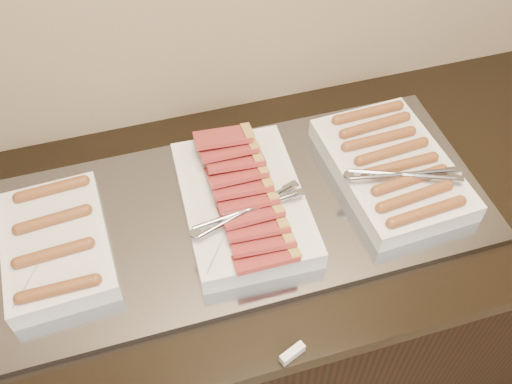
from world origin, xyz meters
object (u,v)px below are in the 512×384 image
(counter, at_px, (239,309))
(dish_right, at_px, (392,167))
(dish_center, at_px, (243,201))
(dish_left, at_px, (56,244))
(warming_tray, at_px, (227,215))

(counter, relative_size, dish_right, 5.14)
(dish_center, bearing_deg, dish_left, -178.31)
(warming_tray, bearing_deg, dish_left, 180.00)
(counter, distance_m, dish_right, 0.63)
(dish_center, height_order, dish_right, dish_center)
(counter, height_order, warming_tray, warming_tray)
(warming_tray, height_order, dish_left, dish_left)
(warming_tray, xyz_separation_m, dish_right, (0.41, -0.00, 0.04))
(warming_tray, relative_size, dish_center, 2.85)
(warming_tray, xyz_separation_m, dish_left, (-0.37, 0.00, 0.04))
(dish_center, bearing_deg, counter, 174.07)
(warming_tray, distance_m, dish_right, 0.41)
(warming_tray, relative_size, dish_right, 2.99)
(dish_center, xyz_separation_m, dish_right, (0.37, -0.00, -0.00))
(counter, bearing_deg, warming_tray, 180.00)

